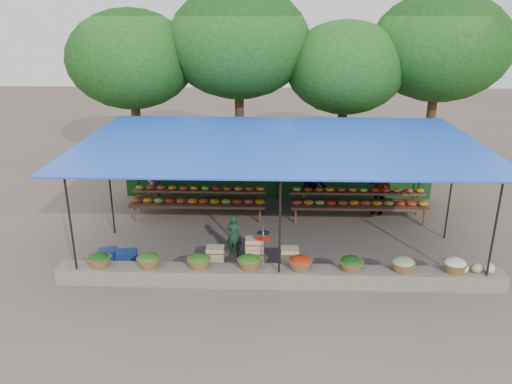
{
  "coord_description": "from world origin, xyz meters",
  "views": [
    {
      "loc": [
        -0.19,
        -13.25,
        6.15
      ],
      "look_at": [
        -0.64,
        0.2,
        1.26
      ],
      "focal_mm": 35.0,
      "sensor_mm": 36.0,
      "label": 1
    }
  ],
  "objects_px": {
    "crate_counter": "(253,255)",
    "blue_crate_back": "(127,257)",
    "vendor_seated": "(234,236)",
    "blue_crate_front": "(108,254)",
    "weighing_scale": "(263,235)"
  },
  "relations": [
    {
      "from": "blue_crate_back",
      "to": "vendor_seated",
      "type": "bearing_deg",
      "value": -0.74
    },
    {
      "from": "crate_counter",
      "to": "vendor_seated",
      "type": "relative_size",
      "value": 2.0
    },
    {
      "from": "crate_counter",
      "to": "vendor_seated",
      "type": "distance_m",
      "value": 0.79
    },
    {
      "from": "crate_counter",
      "to": "blue_crate_front",
      "type": "height_order",
      "value": "crate_counter"
    },
    {
      "from": "blue_crate_front",
      "to": "weighing_scale",
      "type": "bearing_deg",
      "value": -24.57
    },
    {
      "from": "vendor_seated",
      "to": "blue_crate_front",
      "type": "bearing_deg",
      "value": 19.36
    },
    {
      "from": "vendor_seated",
      "to": "blue_crate_front",
      "type": "height_order",
      "value": "vendor_seated"
    },
    {
      "from": "weighing_scale",
      "to": "vendor_seated",
      "type": "height_order",
      "value": "vendor_seated"
    },
    {
      "from": "blue_crate_back",
      "to": "weighing_scale",
      "type": "bearing_deg",
      "value": -10.99
    },
    {
      "from": "blue_crate_back",
      "to": "blue_crate_front",
      "type": "bearing_deg",
      "value": 153.53
    },
    {
      "from": "crate_counter",
      "to": "blue_crate_back",
      "type": "relative_size",
      "value": 4.53
    },
    {
      "from": "blue_crate_front",
      "to": "crate_counter",
      "type": "bearing_deg",
      "value": -24.79
    },
    {
      "from": "blue_crate_front",
      "to": "blue_crate_back",
      "type": "height_order",
      "value": "blue_crate_back"
    },
    {
      "from": "crate_counter",
      "to": "vendor_seated",
      "type": "height_order",
      "value": "vendor_seated"
    },
    {
      "from": "blue_crate_front",
      "to": "blue_crate_back",
      "type": "relative_size",
      "value": 0.9
    }
  ]
}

